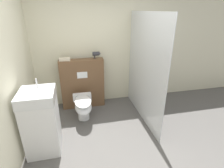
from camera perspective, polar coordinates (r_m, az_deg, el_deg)
name	(u,v)px	position (r m, az deg, el deg)	size (l,w,h in m)	color
ground_plane	(124,153)	(3.01, 3.82, -21.60)	(12.00, 12.00, 0.00)	#565451
wall_back	(102,51)	(4.08, -3.19, 10.85)	(8.00, 0.06, 2.50)	beige
partition_panel	(83,84)	(4.02, -9.55, 0.12)	(0.96, 0.23, 1.13)	brown
shower_glass	(144,69)	(3.45, 10.45, 4.69)	(0.04, 1.79, 2.09)	silver
toilet	(83,106)	(3.60, -9.37, -7.26)	(0.38, 0.66, 0.49)	white
sink_vanity	(42,122)	(2.96, -22.02, -11.31)	(0.50, 0.53, 1.18)	white
hair_drier	(96,54)	(3.85, -5.15, 9.79)	(0.18, 0.09, 0.15)	#2D2D33
folded_towel	(65,59)	(3.82, -15.21, 7.82)	(0.23, 0.13, 0.06)	beige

